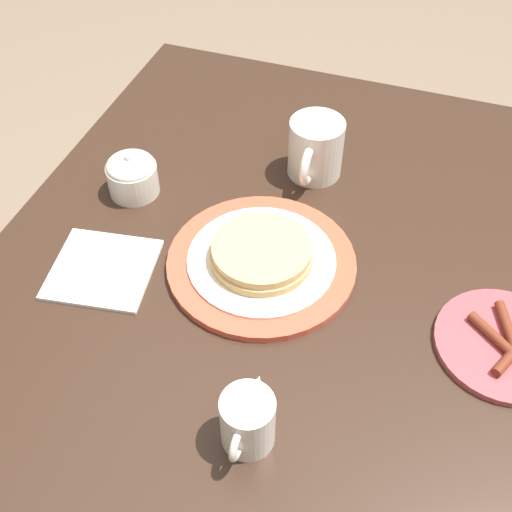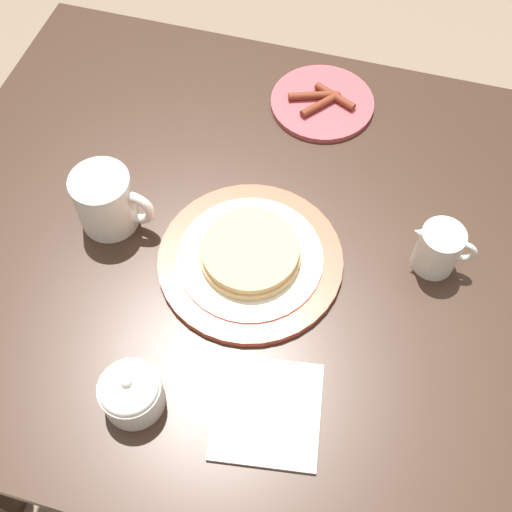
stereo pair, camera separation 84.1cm
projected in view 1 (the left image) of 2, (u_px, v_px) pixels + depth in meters
name	position (u px, v px, depth m)	size (l,w,h in m)	color
ground_plane	(272.00, 490.00, 1.50)	(8.00, 8.00, 0.00)	#7A6651
dining_table	(279.00, 335.00, 1.04)	(1.14, 0.90, 0.75)	#332116
pancake_plate	(261.00, 259.00, 0.96)	(0.28, 0.28, 0.04)	#DB5138
side_plate_bacon	(504.00, 344.00, 0.86)	(0.19, 0.19, 0.02)	#B2474C
coffee_mug	(315.00, 149.00, 1.07)	(0.13, 0.09, 0.10)	silver
creamer_pitcher	(248.00, 420.00, 0.75)	(0.10, 0.07, 0.09)	silver
sugar_bowl	(132.00, 174.00, 1.05)	(0.08, 0.08, 0.08)	silver
napkin	(103.00, 269.00, 0.96)	(0.16, 0.17, 0.01)	white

